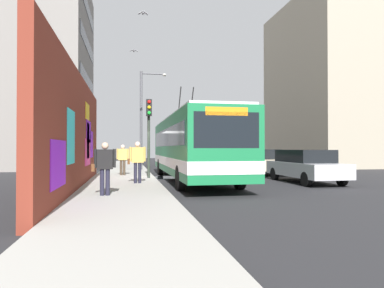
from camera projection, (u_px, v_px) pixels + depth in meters
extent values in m
plane|color=#232326|center=(155.00, 180.00, 17.94)|extent=(80.00, 80.00, 0.00)
cube|color=#9E9B93|center=(124.00, 179.00, 17.64)|extent=(48.00, 3.20, 0.15)
cube|color=maroon|center=(77.00, 133.00, 13.37)|extent=(13.93, 0.30, 4.51)
cube|color=#8C19D8|center=(89.00, 132.00, 15.99)|extent=(1.82, 0.02, 1.01)
cube|color=#8C19D8|center=(59.00, 164.00, 8.96)|extent=(2.01, 0.02, 1.24)
cube|color=#33D8E5|center=(71.00, 137.00, 10.94)|extent=(1.47, 0.02, 1.73)
cube|color=#8C19D8|center=(92.00, 144.00, 17.30)|extent=(1.38, 0.02, 1.32)
cube|color=#8C19D8|center=(88.00, 141.00, 15.70)|extent=(0.95, 0.02, 1.61)
cube|color=#F2338C|center=(88.00, 152.00, 15.64)|extent=(2.05, 0.02, 1.20)
cube|color=yellow|center=(87.00, 112.00, 15.48)|extent=(1.41, 0.02, 0.73)
cube|color=gray|center=(35.00, 72.00, 29.55)|extent=(11.56, 8.62, 16.48)
cube|color=black|center=(87.00, 117.00, 30.31)|extent=(9.83, 0.04, 1.10)
cube|color=black|center=(87.00, 81.00, 30.35)|extent=(9.83, 0.04, 1.10)
cube|color=black|center=(88.00, 45.00, 30.39)|extent=(9.83, 0.04, 1.10)
cube|color=black|center=(88.00, 9.00, 30.43)|extent=(9.83, 0.04, 1.10)
cube|color=#9E937F|center=(322.00, 84.00, 33.06)|extent=(12.49, 6.64, 15.59)
cube|color=black|center=(353.00, 120.00, 33.65)|extent=(10.62, 0.04, 1.10)
cube|color=black|center=(353.00, 88.00, 33.69)|extent=(10.62, 0.04, 1.10)
cube|color=black|center=(353.00, 55.00, 33.73)|extent=(10.62, 0.04, 1.10)
cube|color=#19723F|center=(191.00, 146.00, 17.53)|extent=(12.64, 2.64, 2.68)
cube|color=silver|center=(191.00, 118.00, 17.54)|extent=(12.14, 2.43, 0.12)
cube|color=white|center=(191.00, 161.00, 17.52)|extent=(12.66, 2.66, 0.44)
cube|color=black|center=(227.00, 130.00, 11.34)|extent=(0.04, 2.25, 1.20)
cube|color=black|center=(191.00, 138.00, 17.53)|extent=(11.63, 2.67, 0.86)
cube|color=orange|center=(227.00, 111.00, 11.36)|extent=(0.06, 1.45, 0.28)
cylinder|color=black|center=(191.00, 106.00, 19.48)|extent=(1.43, 0.06, 2.00)
cylinder|color=black|center=(179.00, 106.00, 19.35)|extent=(1.43, 0.06, 2.00)
cylinder|color=black|center=(240.00, 177.00, 13.76)|extent=(1.00, 0.28, 1.00)
cylinder|color=black|center=(180.00, 178.00, 13.31)|extent=(1.00, 0.28, 1.00)
cylinder|color=black|center=(198.00, 166.00, 21.71)|extent=(1.00, 0.28, 1.00)
cylinder|color=black|center=(160.00, 167.00, 21.26)|extent=(1.00, 0.28, 1.00)
cube|color=#B7B7BC|center=(305.00, 169.00, 16.52)|extent=(4.89, 1.90, 0.66)
cube|color=black|center=(304.00, 156.00, 16.62)|extent=(2.93, 1.71, 0.60)
cylinder|color=black|center=(342.00, 179.00, 15.09)|extent=(0.64, 0.22, 0.64)
cylinder|color=black|center=(306.00, 179.00, 14.77)|extent=(0.64, 0.22, 0.64)
cylinder|color=black|center=(305.00, 173.00, 18.26)|extent=(0.64, 0.22, 0.64)
cylinder|color=black|center=(275.00, 174.00, 17.94)|extent=(0.64, 0.22, 0.64)
cube|color=#C6B793|center=(262.00, 164.00, 21.82)|extent=(4.27, 1.76, 0.66)
cube|color=black|center=(261.00, 154.00, 21.91)|extent=(2.56, 1.58, 0.60)
cylinder|color=black|center=(283.00, 170.00, 20.58)|extent=(0.64, 0.22, 0.64)
cylinder|color=black|center=(259.00, 171.00, 20.28)|extent=(0.64, 0.22, 0.64)
cylinder|color=black|center=(265.00, 168.00, 23.34)|extent=(0.64, 0.22, 0.64)
cylinder|color=black|center=(243.00, 168.00, 23.05)|extent=(0.64, 0.22, 0.64)
cube|color=#38383D|center=(236.00, 161.00, 27.02)|extent=(4.73, 1.80, 0.66)
cube|color=black|center=(235.00, 153.00, 27.12)|extent=(2.84, 1.62, 0.60)
cylinder|color=black|center=(253.00, 166.00, 25.64)|extent=(0.64, 0.22, 0.64)
cylinder|color=black|center=(232.00, 166.00, 25.34)|extent=(0.64, 0.22, 0.64)
cylinder|color=black|center=(239.00, 164.00, 28.70)|extent=(0.64, 0.22, 0.64)
cylinder|color=black|center=(221.00, 164.00, 28.40)|extent=(0.64, 0.22, 0.64)
cube|color=black|center=(216.00, 159.00, 33.18)|extent=(4.16, 1.88, 0.66)
cube|color=black|center=(215.00, 152.00, 33.26)|extent=(2.50, 1.69, 0.60)
cylinder|color=black|center=(228.00, 163.00, 31.98)|extent=(0.64, 0.22, 0.64)
cylinder|color=black|center=(211.00, 163.00, 31.67)|extent=(0.64, 0.22, 0.64)
cylinder|color=black|center=(220.00, 161.00, 34.68)|extent=(0.64, 0.22, 0.64)
cylinder|color=black|center=(204.00, 162.00, 34.36)|extent=(0.64, 0.22, 0.64)
cylinder|color=#1E1E2D|center=(140.00, 173.00, 14.82)|extent=(0.14, 0.14, 0.88)
cylinder|color=#1E1E2D|center=(135.00, 173.00, 14.78)|extent=(0.14, 0.14, 0.88)
cube|color=gold|center=(138.00, 155.00, 14.81)|extent=(0.22, 0.52, 0.66)
cylinder|color=gold|center=(145.00, 154.00, 14.87)|extent=(0.09, 0.09, 0.63)
cylinder|color=gold|center=(130.00, 154.00, 14.75)|extent=(0.09, 0.09, 0.63)
sphere|color=beige|center=(138.00, 144.00, 14.81)|extent=(0.24, 0.24, 0.24)
cube|color=#593319|center=(129.00, 162.00, 14.73)|extent=(0.14, 0.10, 0.24)
cylinder|color=#1E1E2D|center=(108.00, 182.00, 10.96)|extent=(0.14, 0.14, 0.84)
cylinder|color=#1E1E2D|center=(102.00, 182.00, 10.93)|extent=(0.14, 0.14, 0.84)
cube|color=black|center=(105.00, 159.00, 10.96)|extent=(0.22, 0.49, 0.63)
cylinder|color=black|center=(114.00, 158.00, 11.01)|extent=(0.09, 0.09, 0.60)
cylinder|color=black|center=(95.00, 158.00, 10.90)|extent=(0.09, 0.09, 0.60)
sphere|color=tan|center=(105.00, 146.00, 10.96)|extent=(0.23, 0.23, 0.23)
cube|color=#593319|center=(93.00, 168.00, 10.89)|extent=(0.14, 0.10, 0.24)
cylinder|color=#3F3326|center=(124.00, 168.00, 19.25)|extent=(0.14, 0.14, 0.84)
cylinder|color=#3F3326|center=(121.00, 168.00, 19.21)|extent=(0.14, 0.14, 0.84)
cube|color=gold|center=(123.00, 154.00, 19.24)|extent=(0.22, 0.49, 0.63)
cylinder|color=gold|center=(128.00, 154.00, 19.29)|extent=(0.09, 0.09, 0.60)
cylinder|color=gold|center=(117.00, 154.00, 19.18)|extent=(0.09, 0.09, 0.60)
sphere|color=beige|center=(123.00, 147.00, 19.24)|extent=(0.23, 0.23, 0.23)
cylinder|color=#2D382D|center=(149.00, 139.00, 17.45)|extent=(0.14, 0.14, 3.99)
cube|color=black|center=(149.00, 108.00, 17.25)|extent=(0.20, 0.28, 0.84)
sphere|color=red|center=(149.00, 102.00, 17.15)|extent=(0.18, 0.18, 0.18)
sphere|color=yellow|center=(149.00, 107.00, 17.14)|extent=(0.18, 0.18, 0.18)
sphere|color=green|center=(149.00, 113.00, 17.14)|extent=(0.18, 0.18, 0.18)
cylinder|color=#4C4C51|center=(141.00, 120.00, 24.22)|extent=(0.18, 0.18, 6.94)
cylinder|color=#4C4C51|center=(153.00, 74.00, 24.41)|extent=(0.10, 1.64, 0.10)
ellipsoid|color=silver|center=(164.00, 75.00, 24.57)|extent=(0.44, 0.28, 0.20)
ellipsoid|color=gray|center=(134.00, 51.00, 23.57)|extent=(0.32, 0.14, 0.12)
cube|color=gray|center=(136.00, 51.00, 23.60)|extent=(0.20, 0.26, 0.13)
cube|color=gray|center=(132.00, 50.00, 23.55)|extent=(0.20, 0.26, 0.13)
ellipsoid|color=gray|center=(143.00, 13.00, 18.62)|extent=(0.32, 0.14, 0.12)
cube|color=gray|center=(146.00, 13.00, 18.64)|extent=(0.20, 0.24, 0.18)
cube|color=gray|center=(140.00, 13.00, 18.59)|extent=(0.20, 0.24, 0.18)
cylinder|color=black|center=(163.00, 177.00, 19.41)|extent=(2.16, 2.16, 0.00)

